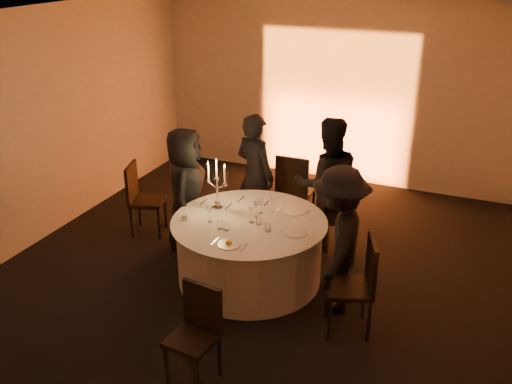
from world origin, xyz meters
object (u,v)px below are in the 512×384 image
at_px(chair_left, 141,195).
at_px(guest_right, 339,240).
at_px(chair_front, 197,328).
at_px(coffee_cup, 185,217).
at_px(guest_left, 186,191).
at_px(chair_back_right, 339,215).
at_px(candelabra, 217,191).
at_px(chair_right, 358,280).
at_px(chair_back_left, 294,186).
at_px(banquet_table, 249,250).
at_px(guest_back_right, 327,184).
at_px(guest_back_left, 255,175).

height_order(chair_left, guest_right, guest_right).
distance_m(chair_front, coffee_cup, 1.74).
bearing_deg(guest_right, guest_left, -110.36).
bearing_deg(chair_back_right, chair_front, 47.75).
bearing_deg(chair_back_right, candelabra, 6.29).
height_order(chair_right, candelabra, candelabra).
bearing_deg(candelabra, chair_back_left, 69.75).
distance_m(banquet_table, chair_front, 1.72).
height_order(chair_back_left, chair_right, chair_back_left).
xyz_separation_m(chair_left, guest_back_right, (2.41, 0.62, 0.31)).
distance_m(chair_right, guest_back_right, 1.83).
xyz_separation_m(guest_left, coffee_cup, (0.33, -0.62, -0.02)).
xyz_separation_m(chair_back_right, chair_front, (-0.54, -2.82, 0.03)).
bearing_deg(guest_back_left, chair_back_left, -119.69).
bearing_deg(chair_back_right, chair_left, -18.49).
relative_size(chair_front, candelabra, 1.45).
bearing_deg(coffee_cup, guest_back_left, 78.48).
distance_m(chair_back_left, chair_back_right, 0.85).
xyz_separation_m(chair_front, guest_back_right, (0.36, 2.85, 0.36)).
xyz_separation_m(chair_front, coffee_cup, (-0.93, 1.45, 0.28)).
distance_m(chair_back_right, guest_left, 1.97).
distance_m(guest_left, candelabra, 0.61).
height_order(banquet_table, guest_back_left, guest_back_left).
height_order(chair_left, candelabra, candelabra).
bearing_deg(chair_left, chair_back_right, -94.46).
bearing_deg(guest_back_left, chair_left, 43.62).
relative_size(chair_back_left, guest_back_right, 0.61).
height_order(chair_front, guest_back_left, guest_back_left).
bearing_deg(coffee_cup, guest_right, 3.82).
xyz_separation_m(chair_back_right, guest_back_right, (-0.18, 0.03, 0.39)).
bearing_deg(chair_right, guest_right, -158.19).
bearing_deg(chair_back_left, guest_back_left, 39.83).
height_order(coffee_cup, candelabra, candelabra).
bearing_deg(candelabra, guest_right, -10.52).
relative_size(guest_back_left, candelabra, 2.65).
relative_size(chair_right, guest_left, 0.63).
distance_m(guest_back_left, guest_back_right, 1.00).
height_order(guest_back_right, coffee_cup, guest_back_right).
xyz_separation_m(chair_left, guest_back_left, (1.41, 0.62, 0.28)).
bearing_deg(banquet_table, chair_right, -18.47).
relative_size(banquet_table, candelabra, 2.83).
bearing_deg(banquet_table, chair_back_right, 55.80).
relative_size(chair_back_left, chair_back_right, 1.22).
bearing_deg(chair_back_right, guest_back_right, -39.65).
bearing_deg(candelabra, banquet_table, -18.01).
bearing_deg(coffee_cup, chair_front, -57.34).
bearing_deg(candelabra, chair_left, 164.70).
bearing_deg(guest_left, guest_back_right, -83.70).
height_order(chair_back_left, chair_back_right, chair_back_left).
bearing_deg(chair_right, guest_back_right, -174.07).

